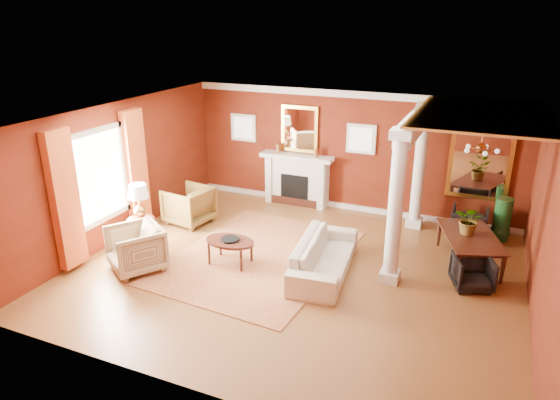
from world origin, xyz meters
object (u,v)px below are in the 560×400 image
at_px(armchair_leopard, 189,203).
at_px(side_table, 139,207).
at_px(armchair_stripe, 136,247).
at_px(coffee_table, 230,242).
at_px(sofa, 324,251).
at_px(dining_table, 471,241).

relative_size(armchair_leopard, side_table, 0.68).
distance_m(armchair_stripe, coffee_table, 1.76).
bearing_deg(armchair_stripe, side_table, 154.75).
height_order(sofa, coffee_table, sofa).
height_order(armchair_stripe, side_table, side_table).
relative_size(armchair_leopard, armchair_stripe, 1.00).
distance_m(armchair_leopard, side_table, 1.60).
distance_m(coffee_table, dining_table, 4.63).
distance_m(armchair_leopard, armchair_stripe, 2.34).
bearing_deg(armchair_leopard, sofa, 83.61).
height_order(armchair_leopard, dining_table, armchair_leopard).
relative_size(sofa, dining_table, 1.35).
relative_size(sofa, armchair_leopard, 2.41).
distance_m(sofa, armchair_stripe, 3.53).
height_order(coffee_table, side_table, side_table).
distance_m(side_table, dining_table, 6.54).
xyz_separation_m(armchair_leopard, dining_table, (6.09, 0.43, -0.00)).
bearing_deg(armchair_stripe, sofa, 55.19).
bearing_deg(armchair_leopard, dining_table, 103.46).
bearing_deg(armchair_stripe, dining_table, 59.25).
bearing_deg(armchair_stripe, armchair_leopard, 132.04).
height_order(side_table, dining_table, side_table).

